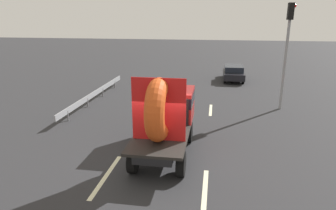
% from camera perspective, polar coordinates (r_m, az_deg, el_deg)
% --- Properties ---
extents(ground_plane, '(120.00, 120.00, 0.00)m').
position_cam_1_polar(ground_plane, '(11.76, -1.90, -10.46)').
color(ground_plane, '#28282B').
extents(flatbed_truck, '(2.02, 4.77, 3.36)m').
position_cam_1_polar(flatbed_truck, '(11.90, -0.46, -1.44)').
color(flatbed_truck, black).
rests_on(flatbed_truck, ground_plane).
extents(distant_sedan, '(1.68, 3.93, 1.28)m').
position_cam_1_polar(distant_sedan, '(26.35, 12.34, 6.08)').
color(distant_sedan, black).
rests_on(distant_sedan, ground_plane).
extents(traffic_light, '(0.42, 0.36, 6.03)m').
position_cam_1_polar(traffic_light, '(18.44, 21.76, 11.03)').
color(traffic_light, gray).
rests_on(traffic_light, ground_plane).
extents(guardrail, '(0.10, 10.17, 0.71)m').
position_cam_1_polar(guardrail, '(19.92, -13.67, 2.14)').
color(guardrail, gray).
rests_on(guardrail, ground_plane).
extents(lane_dash_left_near, '(0.16, 3.00, 0.01)m').
position_cam_1_polar(lane_dash_left_near, '(10.94, -11.67, -13.03)').
color(lane_dash_left_near, beige).
rests_on(lane_dash_left_near, ground_plane).
extents(lane_dash_left_far, '(0.16, 2.93, 0.01)m').
position_cam_1_polar(lane_dash_left_far, '(18.20, -2.75, -0.46)').
color(lane_dash_left_far, beige).
rests_on(lane_dash_left_far, ground_plane).
extents(lane_dash_right_near, '(0.16, 2.46, 0.01)m').
position_cam_1_polar(lane_dash_right_near, '(10.07, 7.05, -15.62)').
color(lane_dash_right_near, beige).
rests_on(lane_dash_right_near, ground_plane).
extents(lane_dash_right_far, '(0.16, 2.21, 0.01)m').
position_cam_1_polar(lane_dash_right_far, '(17.87, 8.12, -0.94)').
color(lane_dash_right_far, beige).
rests_on(lane_dash_right_far, ground_plane).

